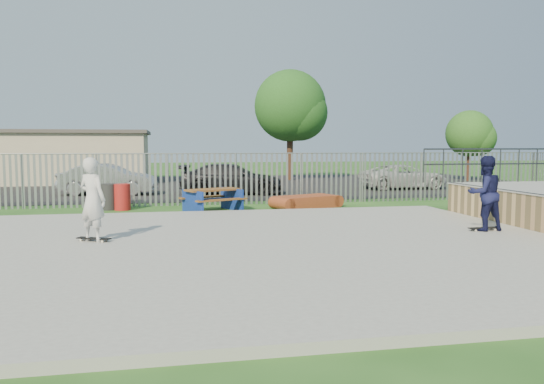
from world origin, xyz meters
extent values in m
plane|color=#224F1B|center=(0.00, 0.00, 0.00)|extent=(120.00, 120.00, 0.00)
cube|color=gray|center=(0.00, 0.00, 0.07)|extent=(15.00, 12.00, 0.15)
cylinder|color=#383A3F|center=(7.52, 1.00, 1.08)|extent=(0.06, 7.00, 0.06)
cube|color=brown|center=(-0.06, 7.00, 0.76)|extent=(2.02, 1.46, 0.06)
cube|color=brown|center=(0.20, 6.43, 0.46)|extent=(1.83, 1.06, 0.05)
cube|color=brown|center=(-0.33, 7.57, 0.46)|extent=(1.83, 1.06, 0.05)
cube|color=navy|center=(-0.06, 7.00, 0.39)|extent=(2.14, 2.04, 0.77)
cube|color=brown|center=(3.44, 7.44, 0.22)|extent=(2.49, 1.87, 0.45)
cylinder|color=#A71C19|center=(-3.20, 7.98, 0.47)|extent=(0.56, 0.56, 0.94)
cylinder|color=#252528|center=(-3.67, 8.15, 0.47)|extent=(0.56, 0.56, 0.94)
cube|color=black|center=(0.00, 19.00, 0.01)|extent=(40.00, 18.00, 0.02)
imported|color=#B5B4B9|center=(-4.36, 14.01, 0.74)|extent=(4.53, 2.08, 1.44)
imported|color=black|center=(1.34, 13.34, 0.73)|extent=(5.18, 2.95, 1.41)
imported|color=silver|center=(10.56, 14.52, 0.66)|extent=(4.67, 2.34, 1.27)
cube|color=beige|center=(-8.00, 23.00, 1.50)|extent=(10.00, 6.00, 3.00)
cube|color=#4C4742|center=(-8.00, 23.00, 3.10)|extent=(10.40, 6.40, 0.20)
cylinder|color=#452B1B|center=(6.25, 22.62, 2.09)|extent=(0.40, 0.40, 4.18)
sphere|color=#23531C|center=(6.25, 22.62, 4.88)|extent=(4.68, 4.68, 4.68)
cylinder|color=#47291C|center=(17.13, 19.25, 1.30)|extent=(0.31, 0.31, 2.61)
sphere|color=#2C5A1F|center=(17.13, 19.25, 3.05)|extent=(2.92, 2.92, 2.92)
cube|color=black|center=(6.32, 0.60, 0.21)|extent=(0.81, 0.24, 0.02)
cube|color=black|center=(-3.23, 0.90, 0.21)|extent=(0.80, 0.54, 0.02)
imported|color=#12153B|center=(6.32, 0.60, 1.10)|extent=(0.96, 0.77, 1.90)
imported|color=silver|center=(-3.23, 0.90, 1.10)|extent=(0.83, 0.78, 1.90)
camera|label=1|loc=(-1.49, -11.50, 2.32)|focal=35.00mm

